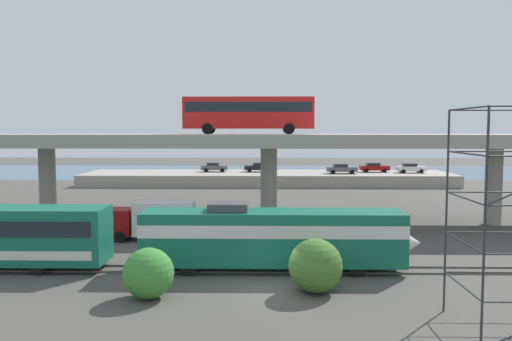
% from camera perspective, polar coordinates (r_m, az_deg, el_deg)
% --- Properties ---
extents(ground_plane, '(260.00, 260.00, 0.00)m').
position_cam_1_polar(ground_plane, '(28.84, 1.61, -12.93)').
color(ground_plane, '#4C4944').
extents(rail_strip_near, '(110.00, 0.12, 0.12)m').
position_cam_1_polar(rail_strip_near, '(31.97, 1.55, -11.06)').
color(rail_strip_near, '#59544C').
rests_on(rail_strip_near, ground_plane).
extents(rail_strip_far, '(110.00, 0.12, 0.12)m').
position_cam_1_polar(rail_strip_far, '(33.35, 1.53, -10.40)').
color(rail_strip_far, '#59544C').
rests_on(rail_strip_far, ground_plane).
extents(train_locomotive, '(16.96, 3.04, 4.18)m').
position_cam_1_polar(train_locomotive, '(32.18, 3.23, -7.06)').
color(train_locomotive, '#14664C').
rests_on(train_locomotive, ground_plane).
extents(highway_overpass, '(96.00, 10.16, 8.19)m').
position_cam_1_polar(highway_overpass, '(47.52, 1.41, 2.97)').
color(highway_overpass, '#9E998E').
rests_on(highway_overpass, ground_plane).
extents(transit_bus_on_overpass, '(12.00, 2.68, 3.40)m').
position_cam_1_polar(transit_bus_on_overpass, '(48.83, -0.83, 6.41)').
color(transit_bus_on_overpass, red).
rests_on(transit_bus_on_overpass, highway_overpass).
extents(service_truck_west, '(6.80, 2.46, 3.04)m').
position_cam_1_polar(service_truck_west, '(41.78, -11.15, -5.22)').
color(service_truck_west, maroon).
rests_on(service_truck_west, ground_plane).
extents(pier_parking_lot, '(57.24, 12.50, 1.79)m').
position_cam_1_polar(pier_parking_lot, '(82.87, 1.27, -0.83)').
color(pier_parking_lot, '#9E998E').
rests_on(pier_parking_lot, ground_plane).
extents(parked_car_0, '(4.46, 1.91, 1.50)m').
position_cam_1_polar(parked_car_0, '(85.63, 16.52, 0.27)').
color(parked_car_0, silver).
rests_on(parked_car_0, pier_parking_lot).
extents(parked_car_1, '(4.24, 1.90, 1.50)m').
position_cam_1_polar(parked_car_1, '(84.03, 0.22, 0.38)').
color(parked_car_1, black).
rests_on(parked_car_1, pier_parking_lot).
extents(parked_car_2, '(4.66, 1.97, 1.50)m').
position_cam_1_polar(parked_car_2, '(81.83, 9.32, 0.21)').
color(parked_car_2, '#515459').
rests_on(parked_car_2, pier_parking_lot).
extents(parked_car_3, '(4.60, 1.88, 1.50)m').
position_cam_1_polar(parked_car_3, '(85.60, 12.76, 0.35)').
color(parked_car_3, maroon).
rests_on(parked_car_3, pier_parking_lot).
extents(parked_car_4, '(4.21, 1.86, 1.50)m').
position_cam_1_polar(parked_car_4, '(84.45, -4.58, 0.39)').
color(parked_car_4, '#515459').
rests_on(parked_car_4, pier_parking_lot).
extents(harbor_water, '(140.00, 36.00, 0.01)m').
position_cam_1_polar(harbor_water, '(105.86, 1.23, -0.15)').
color(harbor_water, '#385B7A').
rests_on(harbor_water, ground_plane).
extents(shrub_left, '(2.62, 2.62, 2.62)m').
position_cam_1_polar(shrub_left, '(27.73, -11.64, -10.92)').
color(shrub_left, '#3B8933').
rests_on(shrub_left, ground_plane).
extents(shrub_right, '(2.88, 2.88, 2.88)m').
position_cam_1_polar(shrub_right, '(28.28, 6.50, -10.28)').
color(shrub_right, '#42712D').
rests_on(shrub_right, ground_plane).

